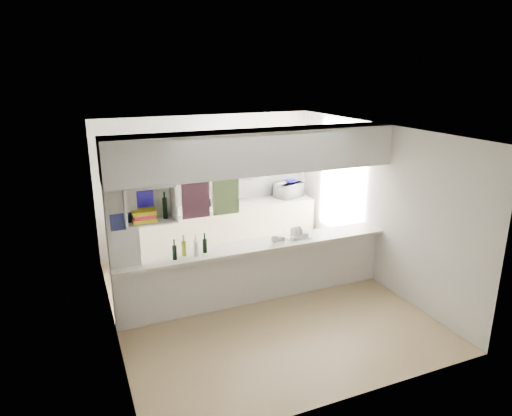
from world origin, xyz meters
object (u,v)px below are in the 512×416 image
microwave (289,190)px  dish_rack (298,233)px  bowl (291,181)px  wine_bottles (190,248)px

microwave → dish_rack: (-0.92, -2.14, -0.07)m
dish_rack → microwave: bearing=61.6°
bowl → dish_rack: bearing=-114.4°
dish_rack → wine_bottles: 1.71m
microwave → dish_rack: microwave is taller
bowl → wine_bottles: size_ratio=0.48×
dish_rack → wine_bottles: size_ratio=0.73×
bowl → wine_bottles: (-2.67, -2.16, -0.22)m
microwave → bowl: size_ratio=2.20×
wine_bottles → bowl: bearing=39.0°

